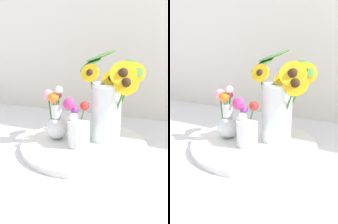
% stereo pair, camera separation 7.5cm
% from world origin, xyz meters
% --- Properties ---
extents(ground_plane, '(6.00, 6.00, 0.00)m').
position_xyz_m(ground_plane, '(0.00, 0.00, 0.00)').
color(ground_plane, silver).
extents(serving_tray, '(0.44, 0.44, 0.02)m').
position_xyz_m(serving_tray, '(-0.04, 0.06, 0.01)').
color(serving_tray, white).
rests_on(serving_tray, ground_plane).
extents(mason_jar_sunflowers, '(0.24, 0.17, 0.32)m').
position_xyz_m(mason_jar_sunflowers, '(0.04, 0.11, 0.16)').
color(mason_jar_sunflowers, silver).
rests_on(mason_jar_sunflowers, serving_tray).
extents(vase_small_center, '(0.09, 0.08, 0.16)m').
position_xyz_m(vase_small_center, '(-0.04, 0.01, 0.08)').
color(vase_small_center, white).
rests_on(vase_small_center, serving_tray).
extents(vase_bulb_right, '(0.09, 0.08, 0.20)m').
position_xyz_m(vase_bulb_right, '(-0.14, 0.04, 0.09)').
color(vase_bulb_right, white).
rests_on(vase_bulb_right, serving_tray).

